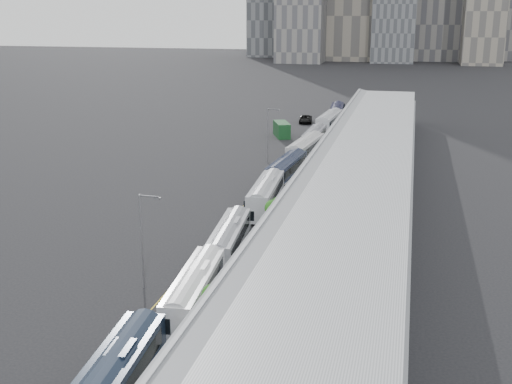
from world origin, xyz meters
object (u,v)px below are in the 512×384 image
(bus_5, at_px, (287,172))
(bus_2, at_px, (195,295))
(bus_3, at_px, (229,244))
(bus_9, at_px, (337,115))
(bus_7, at_px, (314,140))
(suv, at_px, (306,119))
(shipping_container, at_px, (282,130))
(bus_6, at_px, (305,152))
(street_lamp_far, at_px, (269,132))
(street_lamp_near, at_px, (143,235))
(bus_8, at_px, (329,124))
(bus_4, at_px, (266,198))

(bus_5, bearing_deg, bus_2, -84.43)
(bus_3, bearing_deg, bus_9, 84.03)
(bus_7, distance_m, bus_9, 29.71)
(bus_9, bearing_deg, bus_5, -94.75)
(bus_5, bearing_deg, bus_7, 94.40)
(suv, bearing_deg, bus_7, -84.66)
(bus_5, relative_size, shipping_container, 2.09)
(bus_2, height_order, bus_5, bus_5)
(bus_6, relative_size, street_lamp_far, 1.59)
(bus_9, xyz_separation_m, street_lamp_near, (-6.01, -93.61, 3.44))
(bus_7, distance_m, suv, 27.34)
(street_lamp_near, relative_size, suv, 1.46)
(bus_3, xyz_separation_m, bus_5, (0.03, 29.96, 0.09))
(street_lamp_near, bearing_deg, bus_8, 85.66)
(bus_5, distance_m, shipping_container, 35.42)
(shipping_container, bearing_deg, bus_5, -99.25)
(bus_7, distance_m, shipping_container, 12.26)
(bus_6, distance_m, bus_7, 11.66)
(bus_2, bearing_deg, street_lamp_far, 91.22)
(suv, bearing_deg, shipping_container, -103.59)
(bus_9, bearing_deg, bus_4, -94.57)
(bus_4, relative_size, street_lamp_far, 1.50)
(bus_5, relative_size, suv, 2.22)
(bus_5, xyz_separation_m, street_lamp_far, (-5.30, 12.02, 3.53))
(bus_8, relative_size, street_lamp_near, 1.62)
(shipping_container, bearing_deg, street_lamp_near, -109.97)
(bus_6, bearing_deg, suv, 105.03)
(bus_7, height_order, street_lamp_near, street_lamp_near)
(bus_6, height_order, bus_9, bus_6)
(bus_2, distance_m, shipping_container, 77.31)
(bus_2, distance_m, bus_6, 55.82)
(street_lamp_far, bearing_deg, shipping_container, 96.16)
(street_lamp_far, bearing_deg, suv, 90.78)
(bus_7, relative_size, street_lamp_far, 1.41)
(bus_2, bearing_deg, bus_3, 87.94)
(bus_2, xyz_separation_m, suv, (-6.43, 94.14, -0.72))
(bus_2, relative_size, bus_7, 1.02)
(bus_5, xyz_separation_m, street_lamp_near, (-5.32, -38.72, 3.44))
(bus_2, distance_m, street_lamp_near, 7.75)
(bus_5, bearing_deg, bus_4, -85.05)
(bus_8, distance_m, bus_9, 13.28)
(bus_4, xyz_separation_m, bus_6, (0.45, 27.09, 0.09))
(bus_7, relative_size, bus_9, 0.94)
(bus_5, xyz_separation_m, bus_6, (0.50, 13.52, 0.10))
(bus_3, height_order, bus_5, bus_5)
(bus_2, xyz_separation_m, bus_3, (-0.63, 12.34, -0.02))
(bus_3, height_order, bus_6, bus_6)
(bus_5, distance_m, suv, 52.17)
(bus_3, height_order, bus_8, bus_8)
(bus_3, xyz_separation_m, bus_9, (0.72, 84.84, 0.09))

